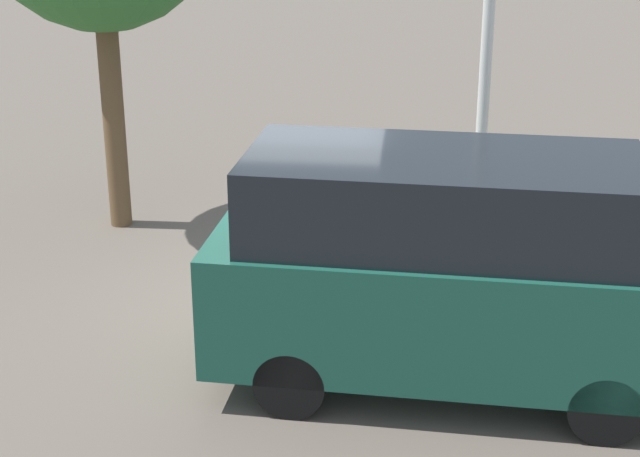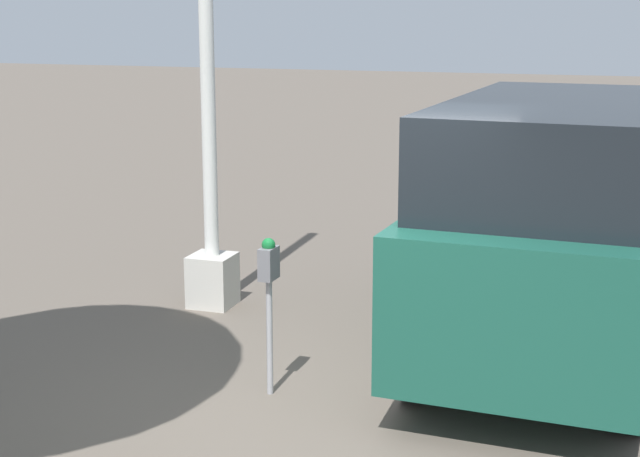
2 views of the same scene
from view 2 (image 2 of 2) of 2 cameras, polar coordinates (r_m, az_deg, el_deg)
The scene contains 4 objects.
ground_plane at distance 7.65m, azimuth 0.33°, elevation -10.98°, with size 80.00×80.00×0.00m, color #60564C.
parking_meter_near at distance 7.80m, azimuth -2.99°, elevation -3.01°, with size 0.20×0.12×1.30m.
lamp_post at distance 10.08m, azimuth -6.45°, elevation 4.13°, with size 0.44×0.44×5.29m.
parked_van at distance 8.81m, azimuth 13.41°, elevation 0.31°, with size 4.62×2.09×2.32m.
Camera 2 is at (-6.66, -2.15, 3.09)m, focal length 55.00 mm.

